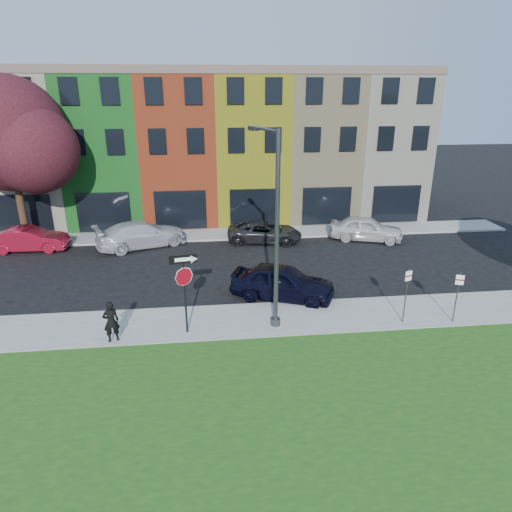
{
  "coord_description": "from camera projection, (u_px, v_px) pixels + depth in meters",
  "views": [
    {
      "loc": [
        -3.28,
        -13.89,
        9.33
      ],
      "look_at": [
        -1.28,
        4.0,
        2.58
      ],
      "focal_mm": 32.0,
      "sensor_mm": 36.0,
      "label": 1
    }
  ],
  "objects": [
    {
      "name": "ground",
      "position": [
        303.0,
        359.0,
        16.54
      ],
      "size": [
        120.0,
        120.0,
        0.0
      ],
      "primitive_type": "plane",
      "color": "black",
      "rests_on": "ground"
    },
    {
      "name": "sidewalk_near",
      "position": [
        335.0,
        316.0,
        19.52
      ],
      "size": [
        40.0,
        3.0,
        0.12
      ],
      "primitive_type": "cube",
      "color": "gray",
      "rests_on": "ground"
    },
    {
      "name": "sidewalk_far",
      "position": [
        212.0,
        235.0,
        30.16
      ],
      "size": [
        40.0,
        2.4,
        0.12
      ],
      "primitive_type": "cube",
      "color": "gray",
      "rests_on": "ground"
    },
    {
      "name": "rowhouse_block",
      "position": [
        214.0,
        147.0,
        34.24
      ],
      "size": [
        30.0,
        10.12,
        10.0
      ],
      "color": "beige",
      "rests_on": "ground"
    },
    {
      "name": "stop_sign",
      "position": [
        184.0,
        278.0,
        17.33
      ],
      "size": [
        1.04,
        0.21,
        3.27
      ],
      "rotation": [
        0.0,
        0.0,
        0.16
      ],
      "color": "black",
      "rests_on": "sidewalk_near"
    },
    {
      "name": "man",
      "position": [
        111.0,
        322.0,
        17.24
      ],
      "size": [
        0.86,
        0.78,
        1.65
      ],
      "primitive_type": "imported",
      "rotation": [
        0.0,
        0.0,
        3.49
      ],
      "color": "black",
      "rests_on": "sidewalk_near"
    },
    {
      "name": "sedan_near",
      "position": [
        283.0,
        282.0,
        21.04
      ],
      "size": [
        5.2,
        6.09,
        1.63
      ],
      "primitive_type": "imported",
      "rotation": [
        0.0,
        0.0,
        1.19
      ],
      "color": "black",
      "rests_on": "ground"
    },
    {
      "name": "parked_car_red",
      "position": [
        29.0,
        239.0,
        27.16
      ],
      "size": [
        1.63,
        4.43,
        1.45
      ],
      "primitive_type": "imported",
      "rotation": [
        0.0,
        0.0,
        1.56
      ],
      "color": "maroon",
      "rests_on": "ground"
    },
    {
      "name": "parked_car_silver",
      "position": [
        142.0,
        234.0,
        27.83
      ],
      "size": [
        6.21,
        7.07,
        1.58
      ],
      "primitive_type": "imported",
      "rotation": [
        0.0,
        0.0,
        1.98
      ],
      "color": "silver",
      "rests_on": "ground"
    },
    {
      "name": "parked_car_dark",
      "position": [
        265.0,
        232.0,
        28.74
      ],
      "size": [
        3.51,
        5.28,
        1.29
      ],
      "primitive_type": "imported",
      "rotation": [
        0.0,
        0.0,
        1.42
      ],
      "color": "black",
      "rests_on": "ground"
    },
    {
      "name": "parked_car_white",
      "position": [
        366.0,
        228.0,
        29.03
      ],
      "size": [
        4.59,
        5.64,
        1.54
      ],
      "primitive_type": "imported",
      "rotation": [
        0.0,
        0.0,
        1.24
      ],
      "color": "silver",
      "rests_on": "ground"
    },
    {
      "name": "street_lamp",
      "position": [
        274.0,
        232.0,
        17.49
      ],
      "size": [
        1.08,
        2.49,
        7.78
      ],
      "rotation": [
        0.0,
        0.0,
        0.33
      ],
      "color": "#434547",
      "rests_on": "sidewalk_near"
    },
    {
      "name": "parking_sign_a",
      "position": [
        407.0,
        289.0,
        18.42
      ],
      "size": [
        0.31,
        0.14,
        2.41
      ],
      "rotation": [
        0.0,
        0.0,
        0.34
      ],
      "color": "#434547",
      "rests_on": "sidewalk_near"
    },
    {
      "name": "parking_sign_b",
      "position": [
        458.0,
        291.0,
        18.47
      ],
      "size": [
        0.31,
        0.14,
        2.2
      ],
      "rotation": [
        0.0,
        0.0,
        -0.33
      ],
      "color": "#434547",
      "rests_on": "sidewalk_near"
    },
    {
      "name": "tree_purple",
      "position": [
        11.0,
        137.0,
        26.42
      ],
      "size": [
        7.93,
        6.94,
        9.89
      ],
      "color": "black",
      "rests_on": "sidewalk_far"
    }
  ]
}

